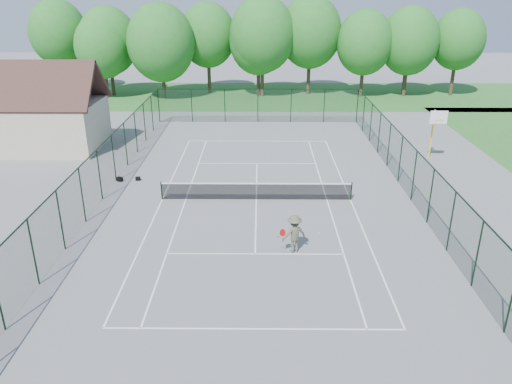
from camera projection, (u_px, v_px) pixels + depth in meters
ground at (256, 200)px, 29.07m from camera, size 140.00×140.00×0.00m
grass_far at (258, 95)px, 56.80m from camera, size 80.00×16.00×0.01m
court_lines at (256, 199)px, 29.07m from camera, size 11.05×23.85×0.01m
tennis_net at (256, 190)px, 28.85m from camera, size 11.08×0.08×1.10m
fence_enclosure at (256, 174)px, 28.47m from camera, size 18.05×36.05×3.02m
utility_building at (44, 108)px, 37.25m from camera, size 8.60×6.27×6.63m
tree_line_far at (258, 41)px, 54.51m from camera, size 39.40×6.40×9.70m
basketball_goal at (436, 125)px, 34.78m from camera, size 1.20×1.43×3.65m
sports_bag_a at (120, 179)px, 31.74m from camera, size 0.41×0.34×0.28m
sports_bag_b at (138, 179)px, 31.89m from camera, size 0.33×0.23×0.24m
tennis_player at (294, 234)px, 23.06m from camera, size 2.13×1.07×1.83m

